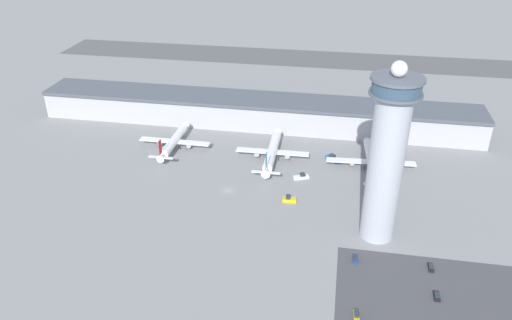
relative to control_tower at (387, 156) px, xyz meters
name	(u,v)px	position (x,y,z in m)	size (l,w,h in m)	color
ground_plane	(228,190)	(-62.17, 20.67, -33.56)	(1000.00, 1000.00, 0.00)	gray
terminal_building	(256,111)	(-62.17, 90.67, -25.63)	(238.61, 25.00, 15.66)	#B2B2B7
runway_strip	(285,57)	(-62.17, 219.36, -33.55)	(357.92, 44.00, 0.01)	#515154
control_tower	(387,156)	(0.00, 0.00, 0.00)	(17.60, 17.60, 67.54)	#ADB2BC
parking_lot_surface	(437,297)	(18.21, -30.31, -33.55)	(64.00, 40.00, 0.01)	#424247
airplane_gate_alpha	(174,141)	(-97.55, 54.61, -29.24)	(36.19, 38.93, 13.44)	white
airplane_gate_bravo	(272,152)	(-47.48, 51.32, -28.87)	(35.16, 44.35, 14.42)	white
airplane_gate_charlie	(371,162)	(-0.98, 50.29, -29.40)	(41.25, 44.06, 12.23)	white
service_truck_catering	(301,177)	(-31.88, 36.49, -32.68)	(7.35, 4.87, 2.54)	black
service_truck_fuel	(289,199)	(-34.99, 16.62, -32.51)	(5.94, 2.77, 3.00)	black
service_truck_baggage	(333,159)	(-18.44, 55.87, -32.46)	(8.15, 6.94, 3.14)	black
car_navy_sedan	(356,259)	(-7.54, -16.46, -32.94)	(2.07, 4.57, 1.58)	black
car_grey_coupe	(431,267)	(17.99, -16.41, -33.02)	(1.82, 4.53, 1.40)	black
car_black_suv	(357,316)	(-7.16, -43.56, -32.93)	(1.96, 4.73, 1.60)	black
car_yellow_taxi	(437,296)	(18.08, -30.53, -32.94)	(1.93, 4.24, 1.58)	black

